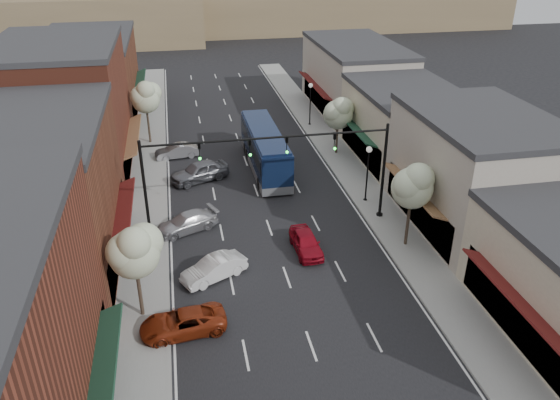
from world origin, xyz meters
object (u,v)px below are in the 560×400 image
tree_right_far (339,112)px  parked_car_c (187,222)px  red_hatchback (306,242)px  parked_car_a (183,323)px  signal_mast_right (351,160)px  parked_car_b (214,269)px  tree_left_far (146,96)px  lamp_post_near (368,165)px  coach_bus (265,149)px  lamp_post_far (310,97)px  parked_car_e (177,151)px  tree_left_near (135,250)px  tree_right_near (414,184)px  parked_car_d (199,172)px  signal_mast_left (182,173)px

tree_right_far → parked_car_c: (-13.93, -11.24, -3.36)m
red_hatchback → parked_car_a: 10.18m
signal_mast_right → parked_car_b: 11.83m
tree_left_far → lamp_post_near: (16.05, -15.44, -1.60)m
tree_right_far → parked_car_a: 26.31m
tree_left_far → coach_bus: tree_left_far is taller
lamp_post_far → parked_car_e: bearing=-156.0°
signal_mast_right → coach_bus: 11.26m
tree_left_far → parked_car_e: size_ratio=1.61×
tree_right_far → parked_car_c: 18.21m
red_hatchback → parked_car_e: size_ratio=1.02×
parked_car_e → parked_car_a: bearing=-10.0°
lamp_post_far → parked_car_a: lamp_post_far is taller
signal_mast_right → parked_car_c: bearing=176.4°
lamp_post_far → parked_car_b: lamp_post_far is taller
coach_bus → red_hatchback: (0.35, -13.46, -1.16)m
tree_left_near → red_hatchback: (10.03, 4.66, -3.56)m
tree_right_near → coach_bus: 15.94m
parked_car_c → parked_car_d: (1.38, 7.94, 0.18)m
parked_car_a → coach_bus: bearing=152.3°
coach_bus → signal_mast_left: bearing=-125.4°
lamp_post_far → parked_car_e: 15.18m
parked_car_d → coach_bus: bearing=81.3°
parked_car_b → parked_car_d: bearing=152.6°
parked_car_d → tree_left_far: bearing=-179.4°
tree_left_far → red_hatchback: bearing=-64.8°
parked_car_c → lamp_post_near: bearing=74.5°
coach_bus → parked_car_a: coach_bus is taller
parked_car_e → lamp_post_near: bearing=41.0°
parked_car_b → lamp_post_near: bearing=95.4°
lamp_post_near → parked_car_d: bearing=152.9°
coach_bus → parked_car_a: 21.24m
tree_right_near → coach_bus: (-6.92, 14.12, -2.63)m
tree_right_far → parked_car_b: tree_right_far is taller
signal_mast_left → tree_left_near: (-2.63, -8.05, -0.40)m
tree_right_far → tree_left_far: size_ratio=0.89×
parked_car_b → parked_car_e: (-1.66, 19.12, -0.03)m
tree_right_far → red_hatchback: size_ratio=1.39×
signal_mast_left → lamp_post_far: bearing=56.1°
signal_mast_left → parked_car_a: size_ratio=1.87×
tree_left_near → parked_car_b: (4.03, 2.84, -3.57)m
signal_mast_right → tree_left_far: signal_mast_right is taller
tree_left_near → lamp_post_near: (16.05, 10.56, -1.22)m
parked_car_e → signal_mast_left: bearing=-8.1°
tree_right_near → parked_car_e: size_ratio=1.56×
tree_left_far → lamp_post_far: bearing=7.3°
tree_right_far → lamp_post_near: tree_right_far is taller
tree_left_far → parked_car_d: (4.05, -9.30, -3.79)m
lamp_post_near → tree_left_far: bearing=136.1°
tree_left_near → parked_car_c: (2.67, 8.76, -3.59)m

